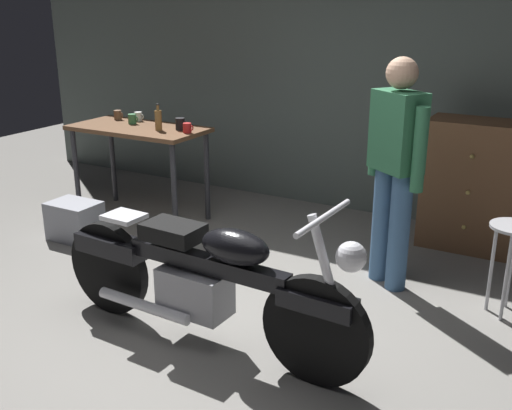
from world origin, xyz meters
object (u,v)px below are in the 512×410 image
person_standing (395,164)px  bottle (158,120)px  mug_brown_stoneware (118,115)px  mug_red_diner (187,128)px  mug_green_speckled (132,119)px  storage_bin (75,221)px  wooden_dresser (473,185)px  mug_white_ceramic (138,116)px  mug_black_matte (180,124)px  motorcycle (203,278)px

person_standing → bottle: (-2.27, 0.22, 0.07)m
bottle → mug_brown_stoneware: bearing=162.1°
person_standing → mug_red_diner: 1.99m
person_standing → mug_green_speckled: bearing=27.9°
mug_brown_stoneware → storage_bin: bearing=-74.9°
wooden_dresser → mug_white_ceramic: 3.18m
mug_white_ceramic → mug_green_speckled: mug_green_speckled is taller
wooden_dresser → mug_white_ceramic: size_ratio=10.54×
wooden_dresser → mug_red_diner: size_ratio=10.34×
mug_white_ceramic → bottle: bearing=-29.9°
wooden_dresser → storage_bin: (-3.08, -1.53, -0.38)m
mug_white_ceramic → storage_bin: bearing=-88.5°
mug_black_matte → bottle: bearing=-146.6°
person_standing → motorcycle: bearing=97.6°
motorcycle → mug_black_matte: 2.26m
mug_brown_stoneware → mug_white_ceramic: mug_brown_stoneware is taller
person_standing → storage_bin: (-2.70, -0.49, -0.76)m
mug_brown_stoneware → mug_black_matte: mug_black_matte is taller
wooden_dresser → storage_bin: 3.46m
motorcycle → storage_bin: bearing=158.3°
motorcycle → mug_red_diner: (-1.26, 1.64, 0.49)m
wooden_dresser → motorcycle: bearing=-114.4°
mug_red_diner → mug_brown_stoneware: (-0.97, 0.18, 0.00)m
mug_brown_stoneware → mug_green_speckled: mug_green_speckled is taller
motorcycle → person_standing: person_standing is taller
mug_brown_stoneware → mug_green_speckled: 0.29m
mug_black_matte → mug_brown_stoneware: bearing=172.6°
motorcycle → storage_bin: 2.19m
storage_bin → mug_white_ceramic: size_ratio=4.22×
mug_brown_stoneware → bottle: size_ratio=0.45×
mug_black_matte → mug_green_speckled: (-0.57, 0.01, -0.01)m
person_standing → wooden_dresser: (0.38, 1.04, -0.38)m
mug_brown_stoneware → mug_black_matte: bearing=-7.4°
motorcycle → wooden_dresser: 2.66m
storage_bin → mug_brown_stoneware: 1.24m
mug_black_matte → bottle: size_ratio=0.51×
mug_white_ceramic → bottle: 0.52m
storage_bin → mug_white_ceramic: 1.24m
mug_brown_stoneware → mug_green_speckled: bearing=-20.6°
mug_red_diner → mug_green_speckled: (-0.70, 0.08, 0.00)m
wooden_dresser → bottle: bearing=-162.8°
mug_red_diner → motorcycle: bearing=-52.5°
mug_black_matte → mug_green_speckled: 0.57m
wooden_dresser → mug_green_speckled: 3.17m
motorcycle → mug_white_ceramic: bearing=139.6°
person_standing → mug_red_diner: (-1.98, 0.25, 0.02)m
motorcycle → mug_black_matte: size_ratio=17.97×
storage_bin → mug_black_matte: 1.28m
motorcycle → storage_bin: motorcycle is taller
wooden_dresser → person_standing: bearing=-110.2°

